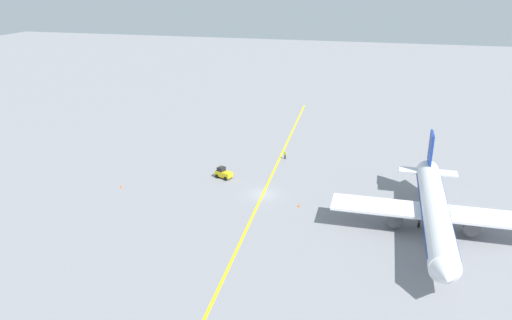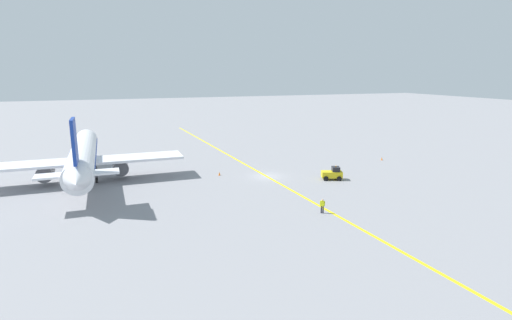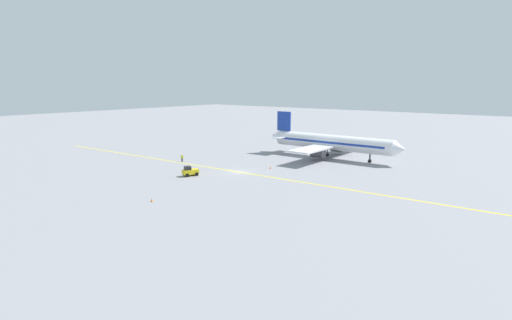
{
  "view_description": "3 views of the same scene",
  "coord_description": "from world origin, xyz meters",
  "px_view_note": "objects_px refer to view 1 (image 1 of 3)",
  "views": [
    {
      "loc": [
        -17.37,
        72.7,
        34.18
      ],
      "look_at": [
        2.65,
        -5.88,
        3.67
      ],
      "focal_mm": 35.0,
      "sensor_mm": 36.0,
      "label": 1
    },
    {
      "loc": [
        -22.41,
        -54.67,
        15.53
      ],
      "look_at": [
        -2.24,
        -1.32,
        3.01
      ],
      "focal_mm": 28.0,
      "sensor_mm": 36.0,
      "label": 2
    },
    {
      "loc": [
        59.75,
        51.7,
        17.44
      ],
      "look_at": [
        -1.41,
        3.42,
        2.67
      ],
      "focal_mm": 28.0,
      "sensor_mm": 36.0,
      "label": 3
    }
  ],
  "objects_px": {
    "ground_crew_worker": "(285,155)",
    "traffic_cone_mid_apron": "(121,186)",
    "airplane_at_gate": "(434,210)",
    "traffic_cone_near_nose": "(299,205)",
    "baggage_tug_white": "(223,173)"
  },
  "relations": [
    {
      "from": "ground_crew_worker",
      "to": "traffic_cone_mid_apron",
      "type": "relative_size",
      "value": 3.05
    },
    {
      "from": "airplane_at_gate",
      "to": "traffic_cone_mid_apron",
      "type": "height_order",
      "value": "airplane_at_gate"
    },
    {
      "from": "traffic_cone_mid_apron",
      "to": "traffic_cone_near_nose",
      "type": "bearing_deg",
      "value": -179.74
    },
    {
      "from": "ground_crew_worker",
      "to": "traffic_cone_mid_apron",
      "type": "bearing_deg",
      "value": 40.47
    },
    {
      "from": "baggage_tug_white",
      "to": "traffic_cone_near_nose",
      "type": "relative_size",
      "value": 6.07
    },
    {
      "from": "baggage_tug_white",
      "to": "traffic_cone_near_nose",
      "type": "height_order",
      "value": "baggage_tug_white"
    },
    {
      "from": "airplane_at_gate",
      "to": "ground_crew_worker",
      "type": "distance_m",
      "value": 35.36
    },
    {
      "from": "ground_crew_worker",
      "to": "traffic_cone_near_nose",
      "type": "bearing_deg",
      "value": 107.02
    },
    {
      "from": "baggage_tug_white",
      "to": "traffic_cone_mid_apron",
      "type": "bearing_deg",
      "value": 28.68
    },
    {
      "from": "airplane_at_gate",
      "to": "ground_crew_worker",
      "type": "xyz_separation_m",
      "value": [
        25.57,
        -24.26,
        -2.8
      ]
    },
    {
      "from": "baggage_tug_white",
      "to": "traffic_cone_mid_apron",
      "type": "xyz_separation_m",
      "value": [
        15.49,
        8.48,
        -0.63
      ]
    },
    {
      "from": "airplane_at_gate",
      "to": "traffic_cone_mid_apron",
      "type": "bearing_deg",
      "value": -4.12
    },
    {
      "from": "traffic_cone_mid_apron",
      "to": "baggage_tug_white",
      "type": "bearing_deg",
      "value": -151.32
    },
    {
      "from": "airplane_at_gate",
      "to": "traffic_cone_near_nose",
      "type": "height_order",
      "value": "airplane_at_gate"
    },
    {
      "from": "baggage_tug_white",
      "to": "ground_crew_worker",
      "type": "relative_size",
      "value": 1.99
    }
  ]
}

